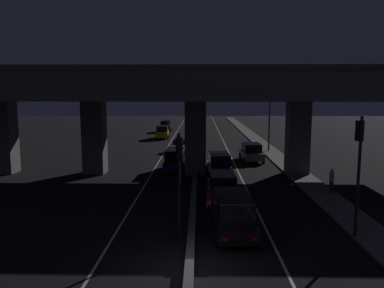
% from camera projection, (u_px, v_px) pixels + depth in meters
% --- Properties ---
extents(ground_plane, '(200.00, 200.00, 0.00)m').
position_uv_depth(ground_plane, '(189.00, 276.00, 13.88)').
color(ground_plane, black).
extents(lane_line_left_inner, '(0.12, 126.00, 0.00)m').
position_uv_depth(lane_line_left_inner, '(169.00, 145.00, 48.63)').
color(lane_line_left_inner, beige).
rests_on(lane_line_left_inner, ground_plane).
extents(lane_line_right_inner, '(0.12, 126.00, 0.00)m').
position_uv_depth(lane_line_right_inner, '(226.00, 146.00, 48.47)').
color(lane_line_right_inner, beige).
rests_on(lane_line_right_inner, ground_plane).
extents(median_divider, '(0.35, 126.00, 0.43)m').
position_uv_depth(median_divider, '(197.00, 144.00, 48.52)').
color(median_divider, '#4C4C51').
rests_on(median_divider, ground_plane).
extents(sidewalk_right, '(2.06, 126.00, 0.12)m').
position_uv_depth(sidewalk_right, '(274.00, 154.00, 41.42)').
color(sidewalk_right, '#5B5956').
rests_on(sidewalk_right, ground_plane).
extents(elevated_overpass, '(39.47, 11.28, 9.06)m').
position_uv_depth(elevated_overpass, '(192.00, 91.00, 30.68)').
color(elevated_overpass, '#5B5956').
rests_on(elevated_overpass, ground_plane).
extents(traffic_light_left_of_median, '(0.30, 0.49, 4.93)m').
position_uv_depth(traffic_light_left_of_median, '(179.00, 167.00, 17.26)').
color(traffic_light_left_of_median, black).
rests_on(traffic_light_left_of_median, ground_plane).
extents(traffic_light_right_of_median, '(0.30, 0.49, 5.72)m').
position_uv_depth(traffic_light_right_of_median, '(359.00, 156.00, 17.00)').
color(traffic_light_right_of_median, black).
rests_on(traffic_light_right_of_median, ground_plane).
extents(street_lamp, '(2.07, 0.32, 7.47)m').
position_uv_depth(street_lamp, '(267.00, 113.00, 42.84)').
color(street_lamp, '#2D2D30').
rests_on(street_lamp, ground_plane).
extents(car_black_lead, '(2.12, 4.64, 1.89)m').
position_uv_depth(car_black_lead, '(233.00, 213.00, 17.94)').
color(car_black_lead, black).
rests_on(car_black_lead, ground_plane).
extents(car_dark_blue_second, '(1.99, 4.23, 1.74)m').
position_uv_depth(car_dark_blue_second, '(222.00, 187.00, 23.49)').
color(car_dark_blue_second, '#141938').
rests_on(car_dark_blue_second, ground_plane).
extents(car_silver_third, '(2.10, 4.25, 1.91)m').
position_uv_depth(car_silver_third, '(219.00, 164.00, 30.34)').
color(car_silver_third, gray).
rests_on(car_silver_third, ground_plane).
extents(car_grey_fourth, '(2.17, 4.20, 1.79)m').
position_uv_depth(car_grey_fourth, '(251.00, 152.00, 37.27)').
color(car_grey_fourth, '#515459').
rests_on(car_grey_fourth, ground_plane).
extents(car_dark_blue_lead_oncoming, '(1.98, 4.10, 1.95)m').
position_uv_depth(car_dark_blue_lead_oncoming, '(175.00, 159.00, 32.57)').
color(car_dark_blue_lead_oncoming, '#141938').
rests_on(car_dark_blue_lead_oncoming, ground_plane).
extents(car_taxi_yellow_second_oncoming, '(2.18, 4.01, 1.44)m').
position_uv_depth(car_taxi_yellow_second_oncoming, '(181.00, 145.00, 43.49)').
color(car_taxi_yellow_second_oncoming, gold).
rests_on(car_taxi_yellow_second_oncoming, ground_plane).
extents(car_taxi_yellow_third_oncoming, '(2.04, 4.11, 1.92)m').
position_uv_depth(car_taxi_yellow_third_oncoming, '(162.00, 132.00, 55.96)').
color(car_taxi_yellow_third_oncoming, gold).
rests_on(car_taxi_yellow_third_oncoming, ground_plane).
extents(car_dark_blue_fourth_oncoming, '(2.00, 4.09, 1.96)m').
position_uv_depth(car_dark_blue_fourth_oncoming, '(166.00, 126.00, 66.10)').
color(car_dark_blue_fourth_oncoming, '#141938').
rests_on(car_dark_blue_fourth_oncoming, ground_plane).
extents(motorcycle_white_filtering_near, '(0.34, 1.76, 1.42)m').
position_uv_depth(motorcycle_white_filtering_near, '(209.00, 201.00, 21.36)').
color(motorcycle_white_filtering_near, black).
rests_on(motorcycle_white_filtering_near, ground_plane).
extents(pedestrian_on_sidewalk, '(0.31, 0.31, 1.64)m').
position_uv_depth(pedestrian_on_sidewalk, '(332.00, 181.00, 24.84)').
color(pedestrian_on_sidewalk, '#2D261E').
rests_on(pedestrian_on_sidewalk, sidewalk_right).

